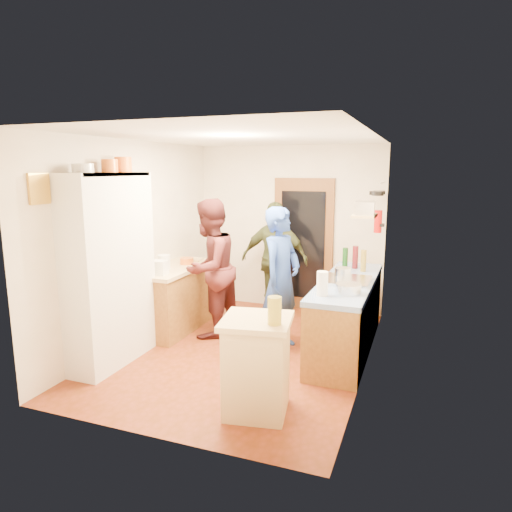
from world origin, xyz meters
The scene contains 44 objects.
floor centered at (0.00, 0.00, -0.01)m, with size 3.00×4.00×0.02m, color maroon.
ceiling centered at (0.00, 0.00, 2.61)m, with size 3.00×4.00×0.02m, color silver.
wall_back centered at (0.00, 2.01, 1.30)m, with size 3.00×0.02×2.60m, color silver.
wall_front centered at (0.00, -2.01, 1.30)m, with size 3.00×0.02×2.60m, color silver.
wall_left centered at (-1.51, 0.00, 1.30)m, with size 0.02×4.00×2.60m, color silver.
wall_right centered at (1.51, 0.00, 1.30)m, with size 0.02×4.00×2.60m, color silver.
door_frame centered at (0.25, 1.97, 1.05)m, with size 0.95×0.06×2.10m, color brown.
door_glass centered at (0.25, 1.94, 1.05)m, with size 0.70×0.02×1.70m, color black.
hutch_body centered at (-1.30, -0.80, 1.10)m, with size 0.40×1.20×2.20m, color silver.
hutch_top_shelf centered at (-1.30, -0.80, 2.18)m, with size 0.40×1.14×0.04m, color silver.
plate_stack centered at (-1.30, -1.13, 2.25)m, with size 0.22×0.22×0.09m, color white.
orange_pot_a centered at (-1.30, -0.70, 2.27)m, with size 0.18×0.18×0.14m, color orange.
orange_pot_b centered at (-1.30, -0.46, 2.29)m, with size 0.20×0.20×0.18m, color orange.
left_counter_base centered at (-1.20, 0.45, 0.42)m, with size 0.60×1.40×0.85m, color olive.
left_counter_top centered at (-1.20, 0.45, 0.88)m, with size 0.64×1.44×0.05m, color tan.
toaster centered at (-1.15, -0.05, 0.99)m, with size 0.24×0.16×0.18m, color white.
kettle centered at (-1.25, 0.26, 1.00)m, with size 0.17×0.17×0.19m, color white.
orange_bowl centered at (-1.12, 0.66, 0.94)m, with size 0.19×0.19×0.09m, color orange.
chopping_board centered at (-1.18, 0.93, 0.91)m, with size 0.30×0.22×0.03m, color tan.
right_counter_base centered at (1.20, 0.50, 0.42)m, with size 0.60×2.20×0.84m, color olive.
right_counter_top centered at (1.20, 0.50, 0.87)m, with size 0.62×2.22×0.06m, color blue.
hob centered at (1.20, 0.39, 0.92)m, with size 0.55×0.58×0.04m, color silver.
pot_on_hob centered at (1.15, 0.40, 1.00)m, with size 0.19×0.19×0.13m, color silver.
bottle_a centered at (1.05, 1.16, 1.04)m, with size 0.07×0.07×0.29m, color #143F14.
bottle_b centered at (1.18, 1.20, 1.06)m, with size 0.08×0.08×0.31m, color #591419.
bottle_c centered at (1.31, 1.04, 1.04)m, with size 0.07×0.07×0.29m, color olive.
paper_towel centered at (1.05, -0.30, 1.03)m, with size 0.12×0.12×0.26m, color white.
mixing_bowl centered at (1.30, -0.12, 0.95)m, with size 0.28×0.28×0.11m, color silver.
island_base centered at (0.67, -1.29, 0.43)m, with size 0.55×0.55×0.86m, color tan.
island_top centered at (0.67, -1.29, 0.89)m, with size 0.62×0.62×0.05m, color tan.
cutting_board centered at (0.61, -1.25, 0.90)m, with size 0.35×0.28×0.02m, color white.
oil_jar centered at (0.86, -1.38, 1.03)m, with size 0.12×0.12×0.25m, color #AD9E2D.
pan_rail centered at (1.46, 1.52, 2.05)m, with size 0.02×0.02×0.65m, color silver.
pan_hang_a centered at (1.40, 1.35, 1.92)m, with size 0.18×0.18×0.05m, color black.
pan_hang_b centered at (1.40, 1.55, 1.90)m, with size 0.16×0.16×0.05m, color black.
pan_hang_c centered at (1.40, 1.75, 1.91)m, with size 0.17×0.17×0.05m, color black.
wall_shelf centered at (1.37, 0.45, 1.70)m, with size 0.26×0.42×0.03m, color tan.
radio centered at (1.37, 0.45, 1.79)m, with size 0.22×0.30×0.15m, color silver.
ext_bracket centered at (1.47, 1.70, 1.45)m, with size 0.06×0.10×0.04m, color black.
fire_extinguisher centered at (1.41, 1.70, 1.50)m, with size 0.11×0.11×0.32m, color red.
picture_frame centered at (-1.48, -1.55, 2.05)m, with size 0.03×0.25×0.30m, color gold.
person_hob centered at (0.43, 0.26, 0.89)m, with size 0.65×0.43×1.79m, color #23409B.
person_left centered at (-0.59, 0.43, 0.93)m, with size 0.90×0.70×1.86m, color #471B1B.
person_back centered at (-0.06, 1.48, 0.88)m, with size 1.03×0.43×1.76m, color #384022.
Camera 1 is at (2.03, -4.98, 2.24)m, focal length 32.00 mm.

